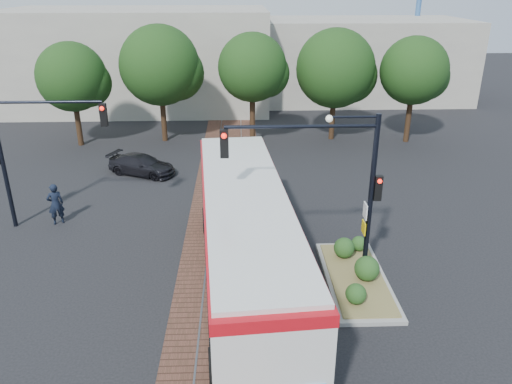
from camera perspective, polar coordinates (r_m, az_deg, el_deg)
ground at (r=19.30m, az=-3.50°, el=-8.80°), size 120.00×120.00×0.00m
trackbed at (r=22.80m, az=-3.29°, el=-3.47°), size 3.60×40.00×0.02m
tree_row at (r=33.25m, az=-0.96°, el=13.84°), size 26.40×5.60×7.67m
warehouses at (r=45.60m, az=-3.54°, el=15.00°), size 40.00×13.00×8.00m
city_bus at (r=17.48m, az=-1.18°, el=-4.83°), size 3.91×13.59×3.59m
traffic_island at (r=18.84m, az=11.42°, el=-8.95°), size 2.20×5.20×1.13m
signal_pole_main at (r=17.03m, az=9.22°, el=2.06°), size 5.49×0.46×6.00m
signal_pole_left at (r=23.14m, az=-24.80°, el=5.09°), size 4.99×0.34×6.00m
officer at (r=24.01m, az=-21.94°, el=-1.28°), size 0.83×0.73×1.92m
parked_car at (r=28.94m, az=-12.92°, el=3.07°), size 4.21×3.00×1.13m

